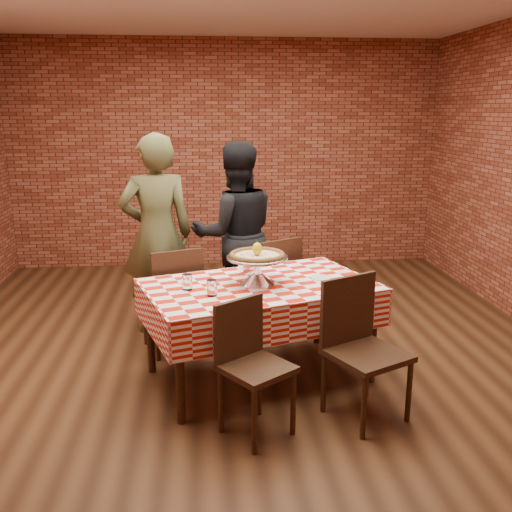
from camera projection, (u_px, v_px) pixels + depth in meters
name	position (u px, v px, depth m)	size (l,w,h in m)	color
ground	(243.00, 355.00, 4.84)	(6.00, 6.00, 0.00)	black
back_wall	(226.00, 155.00, 7.37)	(5.50, 5.50, 0.00)	maroon
table	(259.00, 332.00, 4.35)	(1.66, 0.99, 0.75)	#352113
tablecloth	(259.00, 302.00, 4.29)	(1.69, 1.03, 0.28)	red
pizza_stand	(257.00, 270.00, 4.24)	(0.47, 0.47, 0.21)	silver
pizza	(257.00, 256.00, 4.21)	(0.41, 0.41, 0.03)	beige
lemon	(257.00, 249.00, 4.19)	(0.07, 0.07, 0.10)	yellow
water_glass_left	(212.00, 288.00, 3.97)	(0.07, 0.07, 0.11)	white
water_glass_right	(187.00, 282.00, 4.10)	(0.07, 0.07, 0.11)	white
side_plate	(321.00, 278.00, 4.39)	(0.16, 0.16, 0.01)	white
sweetener_packet_a	(338.00, 282.00, 4.28)	(0.05, 0.04, 0.01)	white
sweetener_packet_b	(338.00, 279.00, 4.37)	(0.05, 0.04, 0.01)	white
condiment_caddy	(245.00, 265.00, 4.52)	(0.09, 0.07, 0.13)	silver
chair_near_left	(257.00, 371.00, 3.56)	(0.39, 0.39, 0.86)	#352113
chair_near_right	(367.00, 352.00, 3.75)	(0.46, 0.46, 0.94)	#352113
chair_far_left	(172.00, 298.00, 4.86)	(0.44, 0.44, 0.92)	#352113
chair_far_right	(268.00, 285.00, 5.24)	(0.44, 0.44, 0.92)	#352113
diner_olive	(157.00, 234.00, 5.20)	(0.67, 0.44, 1.83)	#484928
diner_black	(235.00, 234.00, 5.41)	(0.85, 0.66, 1.74)	black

